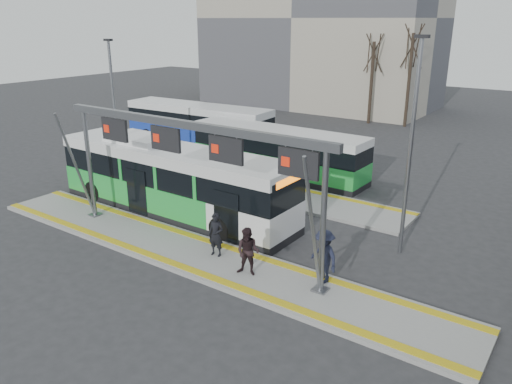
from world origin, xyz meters
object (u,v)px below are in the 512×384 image
gantry (187,148)px  passenger_c (324,256)px  hero_bus (173,181)px  passenger_a (216,235)px  passenger_b (248,252)px

gantry → passenger_c: bearing=6.8°
hero_bus → passenger_c: size_ratio=6.60×
passenger_a → passenger_c: (4.39, 0.58, 0.11)m
passenger_a → passenger_b: passenger_b is taller
passenger_c → gantry: bearing=-148.9°
gantry → passenger_c: (5.62, 0.67, -3.17)m
passenger_a → passenger_b: (1.93, -0.54, 0.03)m
gantry → passenger_b: bearing=-8.0°
passenger_c → hero_bus: bearing=-168.3°
hero_bus → passenger_b: size_ratio=7.20×
gantry → passenger_b: (3.16, -0.44, -3.25)m
passenger_b → passenger_c: passenger_c is taller
passenger_c → passenger_a: bearing=-148.2°
passenger_b → passenger_c: (2.46, 1.11, 0.08)m
hero_bus → passenger_a: 5.53m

